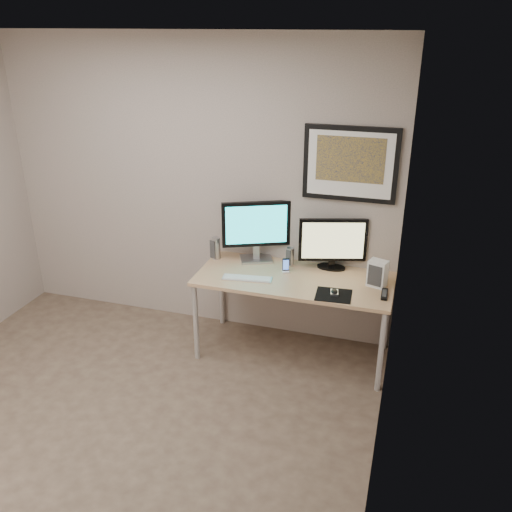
% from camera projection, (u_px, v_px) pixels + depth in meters
% --- Properties ---
extents(floor, '(3.60, 3.60, 0.00)m').
position_uv_depth(floor, '(109.00, 433.00, 3.81)').
color(floor, '#48382D').
rests_on(floor, ground).
extents(room, '(3.60, 3.60, 3.60)m').
position_uv_depth(room, '(118.00, 190.00, 3.55)').
color(room, white).
rests_on(room, ground).
extents(desk, '(1.60, 0.70, 0.73)m').
position_uv_depth(desk, '(294.00, 285.00, 4.46)').
color(desk, '#A0804D').
rests_on(desk, floor).
extents(framed_art, '(0.75, 0.04, 0.60)m').
position_uv_depth(framed_art, '(350.00, 164.00, 4.28)').
color(framed_art, black).
rests_on(framed_art, room).
extents(monitor_large, '(0.55, 0.28, 0.54)m').
position_uv_depth(monitor_large, '(256.00, 228.00, 4.64)').
color(monitor_large, '#A7A7AC').
rests_on(monitor_large, desk).
extents(monitor_tv, '(0.55, 0.19, 0.44)m').
position_uv_depth(monitor_tv, '(333.00, 242.00, 4.50)').
color(monitor_tv, black).
rests_on(monitor_tv, desk).
extents(speaker_left, '(0.10, 0.10, 0.20)m').
position_uv_depth(speaker_left, '(216.00, 248.00, 4.75)').
color(speaker_left, '#A7A7AC').
rests_on(speaker_left, desk).
extents(speaker_right, '(0.08, 0.08, 0.16)m').
position_uv_depth(speaker_right, '(291.00, 256.00, 4.63)').
color(speaker_right, '#A7A7AC').
rests_on(speaker_right, desk).
extents(phone_dock, '(0.08, 0.08, 0.13)m').
position_uv_depth(phone_dock, '(286.00, 265.00, 4.50)').
color(phone_dock, black).
rests_on(phone_dock, desk).
extents(keyboard, '(0.41, 0.16, 0.01)m').
position_uv_depth(keyboard, '(247.00, 278.00, 4.41)').
color(keyboard, silver).
rests_on(keyboard, desk).
extents(mousepad, '(0.29, 0.26, 0.00)m').
position_uv_depth(mousepad, '(334.00, 295.00, 4.15)').
color(mousepad, black).
rests_on(mousepad, desk).
extents(mouse, '(0.07, 0.10, 0.03)m').
position_uv_depth(mouse, '(334.00, 292.00, 4.16)').
color(mouse, black).
rests_on(mouse, mousepad).
extents(remote, '(0.05, 0.18, 0.02)m').
position_uv_depth(remote, '(384.00, 294.00, 4.14)').
color(remote, black).
rests_on(remote, desk).
extents(fan_unit, '(0.17, 0.14, 0.22)m').
position_uv_depth(fan_unit, '(378.00, 273.00, 4.25)').
color(fan_unit, silver).
rests_on(fan_unit, desk).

